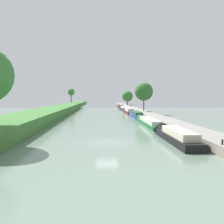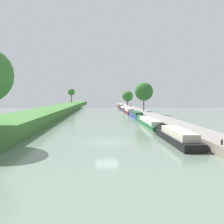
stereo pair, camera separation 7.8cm
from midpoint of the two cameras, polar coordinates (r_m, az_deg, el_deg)
The scene contains 15 objects.
ground_plane at distance 27.19m, azimuth -1.19°, elevation -7.02°, with size 160.00×160.00×0.00m, color slate.
right_towpath at distance 29.62m, azimuth 21.23°, elevation -5.49°, with size 3.66×260.00×0.91m.
stone_quay at distance 28.88m, azimuth 17.67°, elevation -5.59°, with size 0.25×260.00×0.96m.
narrowboat_black at distance 28.57m, azimuth 14.56°, elevation -5.38°, with size 2.11×12.22×2.11m.
narrowboat_green at distance 44.19m, azimuth 8.42°, elevation -2.25°, with size 1.95×17.17×1.87m.
narrowboat_blue at distance 59.27m, azimuth 5.65°, elevation -0.63°, with size 1.94×13.21×2.00m.
narrowboat_maroon at distance 74.14m, azimuth 3.93°, elevation 0.28°, with size 2.01×14.87×2.18m.
narrowboat_navy at distance 90.05m, azimuth 2.78°, elevation 0.84°, with size 1.84×17.05×1.82m.
narrowboat_red at distance 106.08m, azimuth 1.95°, elevation 1.26°, with size 1.93×14.61×1.84m.
tree_rightbank_midnear at distance 68.63m, azimuth 7.53°, elevation 4.77°, with size 5.12×5.12×8.03m.
tree_rightbank_midfar at distance 115.71m, azimuth 3.71°, elevation 3.73°, with size 5.10×5.10×6.78m.
tree_leftbank_upstream at distance 118.73m, azimuth -9.53°, elevation 4.64°, with size 3.40×3.40×6.83m.
person_walking at distance 89.55m, azimuth 4.51°, elevation 1.60°, with size 0.34×0.34×1.66m.
mooring_bollard_near at distance 22.98m, azimuth 24.50°, elevation -6.46°, with size 0.16×0.16×0.45m.
mooring_bollard_far at distance 113.03m, azimuth 2.56°, elevation 1.72°, with size 0.16×0.16×0.45m.
Camera 2 is at (-0.68, -26.70, 5.06)m, focal length 38.90 mm.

